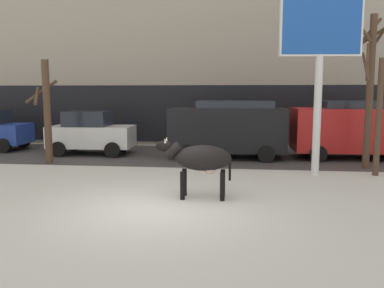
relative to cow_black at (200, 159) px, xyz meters
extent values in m
plane|color=silver|center=(-0.94, -0.98, -0.99)|extent=(120.00, 120.00, 0.00)
cube|color=#423F3F|center=(-0.94, 6.68, -0.99)|extent=(60.00, 5.60, 0.01)
cube|color=#A39989|center=(-0.94, 12.75, 5.51)|extent=(44.00, 6.00, 13.00)
cube|color=black|center=(-0.94, 9.70, 0.61)|extent=(43.12, 0.10, 2.80)
ellipsoid|color=black|center=(0.07, 0.00, 0.03)|extent=(1.40, 0.61, 0.64)
cylinder|color=black|center=(-0.42, -0.20, -0.64)|extent=(0.12, 0.12, 0.70)
cylinder|color=black|center=(-0.42, 0.19, -0.64)|extent=(0.12, 0.12, 0.70)
cylinder|color=black|center=(0.56, -0.19, -0.64)|extent=(0.12, 0.12, 0.70)
cylinder|color=black|center=(0.56, 0.20, -0.64)|extent=(0.12, 0.12, 0.70)
cylinder|color=black|center=(-0.68, 0.00, 0.21)|extent=(0.48, 0.26, 0.44)
ellipsoid|color=black|center=(-0.90, -0.01, 0.31)|extent=(0.44, 0.24, 0.28)
cone|color=beige|center=(-0.86, -0.12, 0.47)|extent=(0.06, 0.11, 0.15)
cone|color=beige|center=(-0.86, 0.10, 0.47)|extent=(0.06, 0.11, 0.15)
cylinder|color=black|center=(0.74, 0.00, -0.22)|extent=(0.06, 0.06, 0.60)
ellipsoid|color=beige|center=(0.25, 0.00, -0.27)|extent=(0.28, 0.24, 0.20)
cylinder|color=silver|center=(3.42, 3.23, 0.91)|extent=(0.24, 0.24, 3.80)
cube|color=silver|center=(3.42, 3.23, 3.66)|extent=(2.53, 0.43, 1.82)
cube|color=#1E51B2|center=(3.42, 3.20, 3.66)|extent=(2.40, 0.38, 1.70)
cylinder|color=black|center=(-9.33, 8.05, -0.67)|extent=(0.65, 0.24, 0.64)
cylinder|color=black|center=(-9.28, 6.35, -0.67)|extent=(0.65, 0.24, 0.64)
cube|color=white|center=(-5.28, 6.51, -0.22)|extent=(3.55, 1.80, 0.90)
cube|color=#1E232D|center=(-5.43, 6.51, 0.55)|extent=(1.84, 1.55, 0.64)
cylinder|color=black|center=(-4.17, 7.40, -0.67)|extent=(0.65, 0.24, 0.64)
cylinder|color=black|center=(-4.12, 5.70, -0.67)|extent=(0.65, 0.24, 0.64)
cylinder|color=black|center=(-6.44, 7.33, -0.67)|extent=(0.65, 0.24, 0.64)
cylinder|color=black|center=(-6.39, 5.63, -0.67)|extent=(0.65, 0.24, 0.64)
cube|color=black|center=(0.49, 6.20, 0.18)|extent=(4.65, 2.04, 1.70)
cube|color=#1E232D|center=(0.79, 6.20, 1.18)|extent=(3.05, 1.76, 0.30)
cylinder|color=black|center=(1.96, 7.19, -0.67)|extent=(0.65, 0.24, 0.64)
cylinder|color=black|center=(2.01, 5.29, -0.67)|extent=(0.65, 0.24, 0.64)
cylinder|color=black|center=(-1.03, 7.10, -0.67)|extent=(0.65, 0.24, 0.64)
cylinder|color=black|center=(-0.98, 5.20, -0.67)|extent=(0.65, 0.24, 0.64)
cube|color=red|center=(5.46, 6.60, 0.18)|extent=(4.65, 2.04, 1.70)
cube|color=#1E232D|center=(5.75, 6.61, 1.18)|extent=(3.05, 1.76, 0.30)
cylinder|color=black|center=(6.92, 7.60, -0.67)|extent=(0.65, 0.24, 0.64)
cylinder|color=black|center=(3.93, 7.51, -0.67)|extent=(0.65, 0.24, 0.64)
cylinder|color=black|center=(3.99, 5.61, -0.67)|extent=(0.65, 0.24, 0.64)
cylinder|color=#282833|center=(5.91, 9.75, -0.55)|extent=(0.24, 0.24, 0.88)
cube|color=#386B42|center=(5.91, 9.75, 0.21)|extent=(0.36, 0.22, 0.64)
sphere|color=#9E7051|center=(5.91, 9.75, 0.64)|extent=(0.20, 0.20, 0.20)
cylinder|color=#4C3828|center=(-6.06, 4.18, 0.92)|extent=(0.26, 0.26, 3.82)
cylinder|color=#4C3828|center=(-6.38, 4.07, 1.52)|extent=(0.34, 0.75, 0.66)
cylinder|color=#4C3828|center=(-6.46, 4.59, 1.68)|extent=(0.97, 0.93, 0.92)
cylinder|color=#4C3828|center=(5.32, 3.33, 0.85)|extent=(0.18, 0.18, 3.69)
cylinder|color=#4C3828|center=(4.85, 3.37, 2.44)|extent=(0.16, 1.01, 0.95)
cylinder|color=#4C3828|center=(4.92, 3.45, 2.60)|extent=(0.33, 0.89, 1.23)
cylinder|color=#4C3828|center=(5.39, 4.54, 1.62)|extent=(0.24, 0.24, 5.23)
cylinder|color=#4C3828|center=(5.12, 4.44, 3.56)|extent=(0.32, 0.64, 0.65)
cylinder|color=#4C3828|center=(5.32, 5.00, 3.59)|extent=(1.03, 0.25, 1.23)
cylinder|color=#4C3828|center=(5.75, 4.64, 3.71)|extent=(0.32, 0.82, 0.76)
cylinder|color=#4C3828|center=(5.73, 5.07, 3.71)|extent=(1.17, 0.81, 0.84)
camera|label=1|loc=(0.89, -9.46, 1.62)|focal=36.38mm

